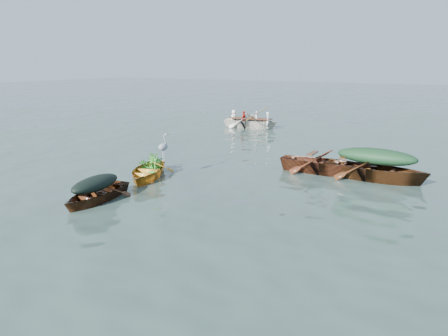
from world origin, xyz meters
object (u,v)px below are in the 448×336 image
object	(u,v)px
dark_covered_boat	(96,201)
heron	(163,152)
yellow_dinghy	(148,178)
open_wooden_boat	(327,174)
green_tarp_boat	(374,180)
rowed_boat	(250,128)

from	to	relation	value
dark_covered_boat	heron	bearing A→B (deg)	82.70
yellow_dinghy	open_wooden_boat	world-z (taller)	open_wooden_boat
dark_covered_boat	green_tarp_boat	distance (m)	8.64
open_wooden_boat	rowed_boat	world-z (taller)	open_wooden_boat
green_tarp_boat	heron	distance (m)	6.89
dark_covered_boat	heron	size ratio (longest dim) A/B	3.39
yellow_dinghy	open_wooden_boat	bearing A→B (deg)	11.59
green_tarp_boat	rowed_boat	world-z (taller)	green_tarp_boat
yellow_dinghy	dark_covered_boat	distance (m)	2.66
open_wooden_boat	rowed_boat	bearing A→B (deg)	39.39
green_tarp_boat	rowed_boat	xyz separation A→B (m)	(-8.75, 8.03, 0.00)
green_tarp_boat	heron	xyz separation A→B (m)	(-5.98, -3.30, 0.89)
open_wooden_boat	rowed_boat	distance (m)	10.75
dark_covered_boat	rowed_boat	xyz separation A→B (m)	(-2.74, 14.23, 0.00)
dark_covered_boat	green_tarp_boat	bearing A→B (deg)	39.24
green_tarp_boat	open_wooden_boat	bearing A→B (deg)	90.00
yellow_dinghy	heron	world-z (taller)	heron
dark_covered_boat	open_wooden_boat	xyz separation A→B (m)	(4.44, 6.23, 0.00)
yellow_dinghy	open_wooden_boat	xyz separation A→B (m)	(4.89, 3.60, 0.00)
dark_covered_boat	yellow_dinghy	bearing A→B (deg)	92.98
dark_covered_boat	green_tarp_boat	xyz separation A→B (m)	(6.01, 6.20, 0.00)
yellow_dinghy	heron	bearing A→B (deg)	5.19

